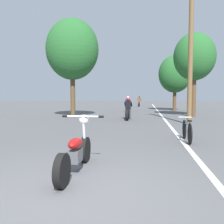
% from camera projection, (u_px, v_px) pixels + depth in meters
% --- Properties ---
extents(ground_plane, '(120.00, 120.00, 0.00)m').
position_uv_depth(ground_plane, '(72.00, 193.00, 3.62)').
color(ground_plane, '#515154').
extents(lane_stripe_edge, '(0.14, 48.00, 0.01)m').
position_uv_depth(lane_stripe_edge, '(163.00, 117.00, 16.07)').
color(lane_stripe_edge, white).
rests_on(lane_stripe_edge, ground).
extents(utility_pole, '(1.10, 0.24, 7.05)m').
position_uv_depth(utility_pole, '(191.00, 53.00, 12.02)').
color(utility_pole, brown).
rests_on(utility_pole, ground).
extents(roadside_tree_right_near, '(2.85, 2.56, 5.80)m').
position_uv_depth(roadside_tree_right_near, '(194.00, 57.00, 16.35)').
color(roadside_tree_right_near, '#513A23').
rests_on(roadside_tree_right_near, ground).
extents(roadside_tree_right_far, '(3.15, 2.83, 5.38)m').
position_uv_depth(roadside_tree_right_far, '(175.00, 74.00, 22.94)').
color(roadside_tree_right_far, '#513A23').
rests_on(roadside_tree_right_far, ground).
extents(roadside_tree_left, '(3.55, 3.20, 6.63)m').
position_uv_depth(roadside_tree_left, '(72.00, 50.00, 15.95)').
color(roadside_tree_left, '#513A23').
rests_on(roadside_tree_left, ground).
extents(motorcycle_foreground, '(0.90, 2.06, 1.07)m').
position_uv_depth(motorcycle_foreground, '(76.00, 151.00, 4.60)').
color(motorcycle_foreground, black).
rests_on(motorcycle_foreground, ground).
extents(motorcycle_rider_lead, '(0.50, 2.06, 1.37)m').
position_uv_depth(motorcycle_rider_lead, '(128.00, 111.00, 14.64)').
color(motorcycle_rider_lead, black).
rests_on(motorcycle_rider_lead, ground).
extents(motorcycle_rider_mid, '(0.50, 2.17, 1.42)m').
position_uv_depth(motorcycle_rider_mid, '(128.00, 106.00, 21.92)').
color(motorcycle_rider_mid, black).
rests_on(motorcycle_rider_mid, ground).
extents(motorcycle_rider_far, '(0.50, 2.03, 1.38)m').
position_uv_depth(motorcycle_rider_far, '(139.00, 103.00, 32.10)').
color(motorcycle_rider_far, black).
rests_on(motorcycle_rider_far, ground).
extents(bicycle_parked, '(0.44, 1.67, 0.76)m').
position_uv_depth(bicycle_parked, '(187.00, 130.00, 7.70)').
color(bicycle_parked, black).
rests_on(bicycle_parked, ground).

